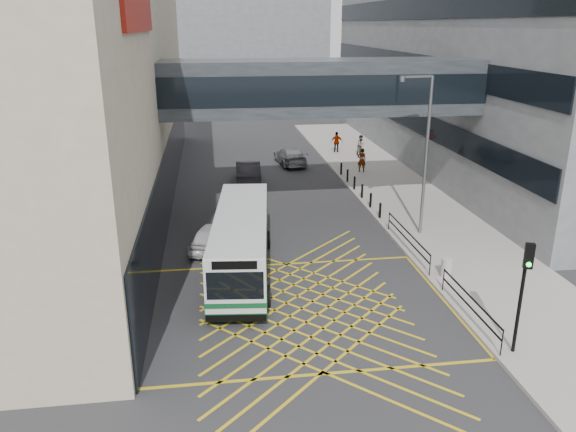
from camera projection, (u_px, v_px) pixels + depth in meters
name	position (u px, v px, depth m)	size (l,w,h in m)	color
ground	(302.00, 309.00, 22.64)	(120.00, 120.00, 0.00)	#333335
building_right	(549.00, 35.00, 44.99)	(24.09, 44.00, 20.00)	slate
building_far	(216.00, 39.00, 75.66)	(28.00, 16.00, 18.00)	slate
skybridge	(321.00, 87.00, 31.83)	(20.00, 4.10, 3.00)	#2E3439
pavement	(398.00, 193.00, 37.83)	(6.00, 54.00, 0.16)	#A6A198
box_junction	(302.00, 309.00, 22.64)	(12.00, 9.00, 0.01)	gold
bus	(242.00, 241.00, 25.53)	(3.40, 10.38, 2.86)	silver
car_white	(213.00, 236.00, 28.48)	(1.77, 4.33, 1.38)	silver
car_dark	(248.00, 172.00, 40.37)	(2.01, 5.14, 1.61)	black
car_silver	(290.00, 155.00, 45.65)	(2.01, 4.76, 1.48)	gray
traffic_light	(524.00, 283.00, 18.45)	(0.32, 0.49, 4.10)	black
street_lamp	(424.00, 147.00, 28.84)	(1.90, 0.51, 8.33)	slate
litter_bin	(447.00, 268.00, 25.01)	(0.50, 0.50, 0.87)	#ADA89E
kerb_railings	(432.00, 263.00, 24.82)	(0.05, 12.54, 1.00)	black
bollards	(358.00, 187.00, 37.30)	(0.14, 10.14, 0.90)	black
pedestrian_a	(362.00, 160.00, 42.62)	(0.73, 0.52, 1.83)	gray
pedestrian_b	(361.00, 145.00, 48.19)	(0.83, 0.49, 1.71)	gray
pedestrian_c	(337.00, 142.00, 49.20)	(1.06, 0.51, 1.79)	gray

